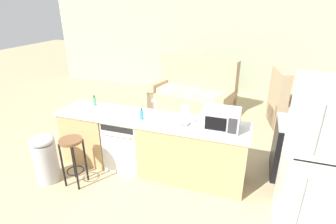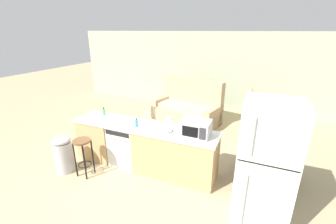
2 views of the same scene
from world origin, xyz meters
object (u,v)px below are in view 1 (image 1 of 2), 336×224
Objects in this scene: armchair at (286,109)px; trash_bin at (45,158)px; dishwasher at (127,142)px; kettle at (295,113)px; refrigerator at (322,165)px; bar_stool at (72,152)px; stove_range at (301,151)px; soap_bottle at (142,115)px; paper_towel_roll at (186,115)px; microwave at (221,119)px; dish_soap_bottle at (95,101)px; couch at (193,94)px.

trash_bin is at bearing -136.80° from armchair.
dishwasher is 2.59m from kettle.
refrigerator reaches higher than armchair.
kettle is 3.27m from bar_stool.
stove_range reaches higher than dishwasher.
refrigerator is at bearing 2.77° from bar_stool.
paper_towel_roll is at bearing 3.72° from soap_bottle.
dish_soap_bottle is (-2.11, 0.17, -0.07)m from microwave.
couch is at bearing 87.92° from soap_bottle.
armchair reaches higher than stove_range.
couch is at bearing 101.38° from paper_towel_roll.
kettle is at bearing 141.81° from stove_range.
stove_range reaches higher than bar_stool.
bar_stool is at bearing -155.86° from paper_towel_roll.
refrigerator is 8.89× the size of kettle.
trash_bin is (-0.30, -0.93, -0.59)m from dish_soap_bottle.
soap_bottle is at bearing 168.51° from refrigerator.
paper_towel_roll is at bearing -121.39° from armchair.
microwave is at bearing 19.71° from bar_stool.
dishwasher is at bearing 168.07° from refrigerator.
bar_stool is at bearing 7.63° from trash_bin.
couch reaches higher than trash_bin.
couch reaches higher than armchair.
dish_soap_bottle is 0.99m from bar_stool.
dishwasher is 0.93× the size of stove_range.
paper_towel_roll is 1.60× the size of dish_soap_bottle.
dish_soap_bottle is at bearing 172.44° from paper_towel_roll.
couch reaches higher than dish_soap_bottle.
bar_stool is at bearing -177.23° from refrigerator.
microwave is 2.84× the size of soap_bottle.
stove_range is 4.39× the size of kettle.
armchair is (3.48, 3.27, -0.03)m from trash_bin.
couch is at bearing 123.86° from refrigerator.
refrigerator is (-0.00, -1.10, 0.46)m from stove_range.
refrigerator is 3.65× the size of microwave.
couch is 1.80× the size of armchair.
dish_soap_bottle is 1.15m from trash_bin.
microwave is 2.97m from couch.
stove_range is 1.22× the size of trash_bin.
paper_towel_roll is at bearing 20.48° from trash_bin.
couch is at bearing 68.42° from trash_bin.
armchair reaches higher than bar_stool.
dish_soap_bottle is at bearing -143.71° from armchair.
dishwasher reaches higher than bar_stool.
soap_bottle is 3.46m from armchair.
microwave is 1.77× the size of paper_towel_roll.
kettle reaches higher than stove_range.
couch reaches higher than microwave.
paper_towel_roll is at bearing -160.07° from stove_range.
couch is (1.37, 3.46, 0.02)m from trash_bin.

